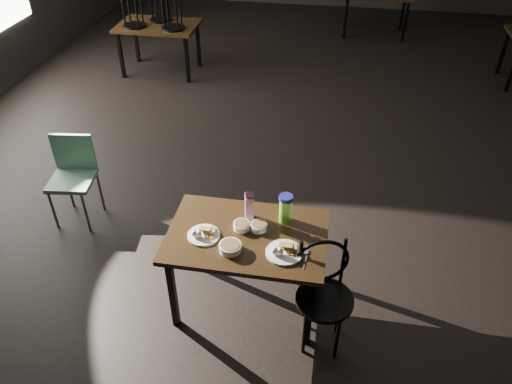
% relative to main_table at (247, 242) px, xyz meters
% --- Properties ---
extents(main_table, '(1.20, 0.80, 0.75)m').
position_rel_main_table_xyz_m(main_table, '(0.00, 0.00, 0.00)').
color(main_table, black).
rests_on(main_table, ground).
extents(plate_left, '(0.24, 0.24, 0.08)m').
position_rel_main_table_xyz_m(plate_left, '(-0.32, -0.07, 0.10)').
color(plate_left, white).
rests_on(plate_left, main_table).
extents(plate_right, '(0.27, 0.27, 0.09)m').
position_rel_main_table_xyz_m(plate_right, '(0.30, -0.16, 0.10)').
color(plate_right, white).
rests_on(plate_right, main_table).
extents(bowl_near, '(0.13, 0.13, 0.05)m').
position_rel_main_table_xyz_m(bowl_near, '(-0.05, 0.06, 0.11)').
color(bowl_near, white).
rests_on(bowl_near, main_table).
extents(bowl_far, '(0.13, 0.13, 0.05)m').
position_rel_main_table_xyz_m(bowl_far, '(0.08, 0.07, 0.11)').
color(bowl_far, white).
rests_on(bowl_far, main_table).
extents(bowl_big, '(0.16, 0.16, 0.06)m').
position_rel_main_table_xyz_m(bowl_big, '(-0.09, -0.19, 0.11)').
color(bowl_big, white).
rests_on(bowl_big, main_table).
extents(juice_carton, '(0.08, 0.08, 0.25)m').
position_rel_main_table_xyz_m(juice_carton, '(-0.02, 0.20, 0.20)').
color(juice_carton, '#9A1C71').
rests_on(juice_carton, main_table).
extents(water_bottle, '(0.11, 0.11, 0.24)m').
position_rel_main_table_xyz_m(water_bottle, '(0.26, 0.21, 0.20)').
color(water_bottle, '#8BDE41').
rests_on(water_bottle, main_table).
extents(spoon, '(0.05, 0.20, 0.01)m').
position_rel_main_table_xyz_m(spoon, '(0.46, -0.13, 0.08)').
color(spoon, silver).
rests_on(spoon, main_table).
extents(bentwood_chair, '(0.46, 0.45, 0.89)m').
position_rel_main_table_xyz_m(bentwood_chair, '(0.60, -0.23, -0.14)').
color(bentwood_chair, black).
rests_on(bentwood_chair, ground).
extents(school_chair, '(0.45, 0.45, 0.87)m').
position_rel_main_table_xyz_m(school_chair, '(-1.86, 0.85, -0.15)').
color(school_chair, '#74B591').
rests_on(school_chair, ground).
extents(bg_table_left, '(1.20, 0.80, 1.48)m').
position_rel_main_table_xyz_m(bg_table_left, '(-2.20, 4.40, 0.11)').
color(bg_table_left, black).
rests_on(bg_table_left, ground).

